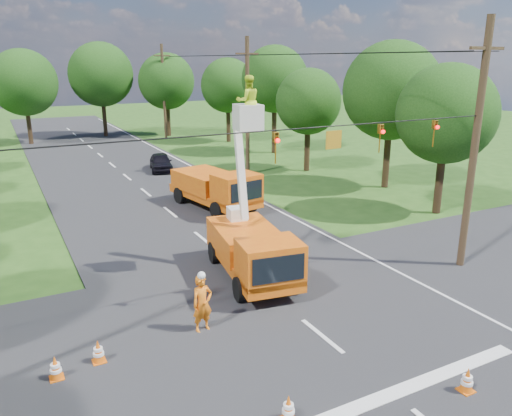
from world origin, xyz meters
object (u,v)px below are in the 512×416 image
tree_right_a (447,114)px  tree_far_c (166,81)px  pole_right_far (164,91)px  tree_far_a (24,83)px  ground_worker (202,304)px  second_truck (216,188)px  pole_right_near (475,146)px  traffic_cone_4 (98,352)px  traffic_cone_3 (237,225)px  traffic_cone_1 (467,380)px  tree_right_d (275,79)px  bucket_truck (252,238)px  traffic_cone_0 (288,408)px  distant_car (161,162)px  tree_far_b (101,75)px  pole_right_mid (247,106)px  traffic_cone_2 (265,241)px  traffic_cone_5 (56,368)px  tree_right_c (308,102)px  traffic_cone_7 (234,188)px  tree_right_e (228,86)px  tree_right_b (392,91)px

tree_right_a → tree_far_c: size_ratio=0.90×
pole_right_far → tree_far_a: pole_right_far is taller
ground_worker → tree_far_c: bearing=65.0°
second_truck → ground_worker: 13.78m
pole_right_near → tree_far_c: 42.02m
traffic_cone_4 → traffic_cone_3: bearing=44.7°
second_truck → traffic_cone_3: second_truck is taller
traffic_cone_3 → traffic_cone_4: same height
traffic_cone_1 → pole_right_near: bearing=41.8°
traffic_cone_3 → tree_right_d: size_ratio=0.07×
ground_worker → traffic_cone_3: ground_worker is taller
bucket_truck → tree_right_d: (14.70, 24.03, 4.98)m
pole_right_far → tree_far_c: pole_right_far is taller
pole_right_far → traffic_cone_0: bearing=-104.3°
distant_car → tree_far_c: bearing=82.8°
bucket_truck → traffic_cone_1: (1.69, -8.96, -1.34)m
tree_far_c → tree_far_b: bearing=155.2°
traffic_cone_3 → pole_right_mid: size_ratio=0.07×
pole_right_mid → traffic_cone_3: bearing=-119.0°
distant_car → tree_right_d: bearing=26.2°
bucket_truck → traffic_cone_0: bucket_truck is taller
traffic_cone_1 → traffic_cone_2: (0.32, 11.53, 0.00)m
pole_right_near → traffic_cone_2: bearing=139.2°
pole_right_mid → tree_far_c: pole_right_mid is taller
traffic_cone_0 → pole_right_far: size_ratio=0.07×
traffic_cone_1 → tree_right_d: bearing=68.5°
bucket_truck → traffic_cone_5: size_ratio=11.06×
tree_right_c → distant_car: bearing=153.0°
distant_car → traffic_cone_1: bearing=-79.4°
ground_worker → tree_right_a: size_ratio=0.23×
traffic_cone_5 → pole_right_mid: 26.48m
ground_worker → tree_far_c: tree_far_c is taller
second_truck → ground_worker: second_truck is taller
traffic_cone_1 → tree_far_c: tree_far_c is taller
traffic_cone_0 → traffic_cone_7: size_ratio=1.00×
traffic_cone_0 → traffic_cone_2: same height
traffic_cone_3 → pole_right_far: size_ratio=0.07×
bucket_truck → pole_right_mid: size_ratio=0.79×
pole_right_far → tree_right_e: (5.30, -5.00, 0.70)m
traffic_cone_7 → tree_right_d: tree_right_d is taller
tree_far_a → tree_far_c: bearing=-3.9°
second_truck → traffic_cone_2: bearing=-105.0°
traffic_cone_5 → traffic_cone_3: bearing=41.9°
traffic_cone_2 → pole_right_mid: (6.40, 14.47, 4.75)m
pole_right_near → tree_far_c: pole_right_near is taller
tree_right_d → pole_right_mid: bearing=-132.0°
pole_right_far → tree_right_d: bearing=-64.1°
traffic_cone_7 → tree_right_c: 10.29m
pole_right_mid → distant_car: bearing=142.7°
tree_right_b → tree_far_b: (-12.00, 33.00, 0.37)m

